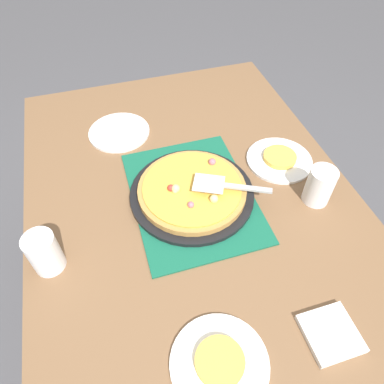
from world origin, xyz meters
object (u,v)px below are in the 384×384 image
Objects in this scene: plate_far_right at (279,160)px; pizza_server at (225,185)px; napkin_stack at (331,334)px; served_slice_left at (220,361)px; plate_side at (119,132)px; served_slice_right at (280,157)px; cup_near at (320,186)px; plate_near_left at (219,363)px; pizza_pan at (192,193)px; cup_far at (44,253)px; pizza at (192,189)px.

pizza_server reaches higher than plate_far_right.
served_slice_left is at bearing -93.20° from napkin_stack.
served_slice_right reaches higher than plate_side.
plate_side is 0.98× the size of pizza_server.
plate_side is at bearing -121.57° from plate_far_right.
plate_side is 1.83× the size of cup_near.
plate_near_left is at bearing -21.30° from pizza_server.
pizza_pan is 3.45× the size of served_slice_right.
served_slice_left is 0.50m from cup_far.
served_slice_right reaches higher than plate_near_left.
cup_near reaches higher than plate_near_left.
pizza_server is at bearing 98.47° from cup_far.
plate_far_right is 0.68m from served_slice_left.
cup_far is (0.18, -0.76, 0.04)m from served_slice_right.
cup_near is at bearing 74.15° from pizza_server.
served_slice_right is (0.30, 0.49, 0.01)m from plate_side.
pizza_server is (0.04, 0.09, 0.05)m from pizza_pan.
cup_near is 0.79m from cup_far.
cup_near is at bearing 71.49° from pizza_pan.
served_slice_left is (0.00, 0.00, 0.01)m from plate_near_left.
plate_near_left is 1.83× the size of napkin_stack.
pizza_pan is 0.40m from plate_side.
pizza_pan is 3.17× the size of cup_near.
pizza is 0.33m from plate_far_right.
pizza_pan reaches higher than plate_far_right.
napkin_stack is (0.56, -0.14, -0.01)m from served_slice_right.
pizza_server is at bearing 158.70° from plate_near_left.
cup_far reaches higher than pizza_server.
served_slice_left reaches higher than plate_far_right.
cup_far is 0.52m from pizza_server.
served_slice_right is (-0.55, 0.41, 0.00)m from served_slice_left.
plate_far_right is 2.00× the size of served_slice_right.
plate_far_right is (-0.06, 0.33, -0.01)m from pizza_pan.
pizza_server reaches higher than plate_side.
plate_far_right is at bearing 165.60° from napkin_stack.
served_slice_left is at bearing -36.92° from served_slice_right.
cup_far reaches higher than pizza.
served_slice_left is 0.27m from napkin_stack.
plate_near_left is (0.48, -0.08, -0.03)m from pizza.
plate_far_right is at bearing 58.43° from plate_side.
served_slice_right is 0.92× the size of cup_near.
plate_side is 0.85m from served_slice_left.
plate_side is 1.83× the size of cup_far.
plate_side is at bearing -174.45° from plate_near_left.
pizza_pan is at bearing -78.82° from served_slice_right.
napkin_stack is (0.50, 0.18, -0.03)m from pizza.
pizza_pan is at bearing -108.51° from cup_near.
plate_side is 0.49m from pizza_server.
served_slice_left reaches higher than napkin_stack.
plate_far_right is (-0.55, 0.41, 0.00)m from plate_near_left.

